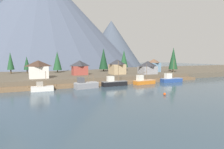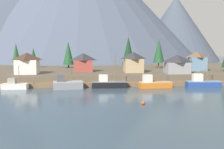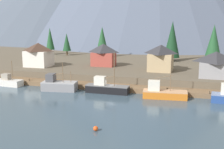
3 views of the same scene
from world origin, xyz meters
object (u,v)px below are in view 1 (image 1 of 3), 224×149
Objects in this scene: house_red at (80,67)px; conifer_back_right at (173,58)px; fishing_boat_black at (114,83)px; conifer_near_right at (10,61)px; house_tan at (117,67)px; conifer_mid_left at (124,59)px; channel_buoy at (165,94)px; house_grey at (148,67)px; fishing_boat_white at (42,88)px; fishing_boat_grey at (86,85)px; conifer_mid_right at (104,59)px; conifer_near_left at (57,61)px; house_blue at (154,65)px; house_white at (38,69)px; fishing_boat_blue at (171,79)px; conifer_back_left at (27,63)px; fishing_boat_orange at (144,81)px.

house_red is 0.52× the size of conifer_back_right.
fishing_boat_black is 51.76m from conifer_near_right.
house_red is (-16.10, 3.09, -0.19)m from house_tan.
channel_buoy is (-16.78, -54.41, -8.75)m from conifer_mid_left.
house_grey is at bearing 26.67° from fishing_boat_black.
house_red is at bearing 109.75° from fishing_boat_black.
fishing_boat_white reaches higher than channel_buoy.
conifer_mid_left is at bearing 39.24° from fishing_boat_white.
conifer_mid_right is at bearing 51.33° from fishing_boat_grey.
conifer_near_left is at bearing 109.68° from fishing_boat_black.
house_blue is 0.96× the size of house_white.
fishing_boat_blue is at bearing -84.78° from conifer_mid_left.
fishing_boat_black reaches higher than channel_buoy.
conifer_near_right is at bearing 107.32° from fishing_boat_white.
conifer_back_left reaches higher than house_tan.
house_blue is at bearing -20.32° from conifer_near_left.
fishing_boat_orange is at bearing 1.84° from fishing_boat_white.
conifer_near_right is (-23.39, 39.41, 7.04)m from fishing_boat_grey.
fishing_boat_blue is 71.00m from conifer_near_right.
fishing_boat_white is 1.01× the size of house_red.
fishing_boat_grey is at bearing -133.04° from conifer_mid_left.
fishing_boat_orange is 35.95m from conifer_mid_right.
house_white is at bearing 152.43° from fishing_boat_orange.
conifer_mid_left is at bearing 56.63° from fishing_boat_black.
house_red is 19.02m from conifer_near_left.
fishing_boat_grey is at bearing -85.62° from conifer_near_left.
conifer_mid_left reaches higher than house_grey.
conifer_back_left reaches higher than fishing_boat_grey.
house_blue is at bearing 31.91° from fishing_boat_black.
house_blue is 0.53× the size of conifer_back_right.
conifer_near_right is (-65.76, 18.31, 2.41)m from house_blue.
house_red is 0.98× the size of house_blue.
house_white is (-32.83, -2.83, -0.05)m from house_tan.
fishing_boat_blue is 54.06m from conifer_near_left.
house_white is at bearing 124.36° from fishing_boat_grey.
conifer_back_right is at bearing 3.06° from house_white.
conifer_mid_right is at bearing 48.19° from fishing_boat_white.
house_white is at bearing 92.35° from fishing_boat_white.
house_white is (0.06, 13.44, 4.87)m from fishing_boat_white.
conifer_mid_left reaches higher than channel_buoy.
house_tan reaches higher than house_white.
conifer_near_right is (-59.04, 38.79, 7.09)m from fishing_boat_blue.
fishing_boat_blue is at bearing -45.77° from house_tan.
house_blue is at bearing -54.33° from conifer_mid_left.
fishing_boat_orange is at bearing -175.73° from fishing_boat_blue.
house_red is at bearing -153.14° from conifer_mid_left.
conifer_mid_left reaches higher than house_blue.
fishing_boat_blue is 0.81× the size of conifer_mid_left.
house_blue is 17.20m from conifer_mid_left.
fishing_boat_grey is 10.61m from fishing_boat_black.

